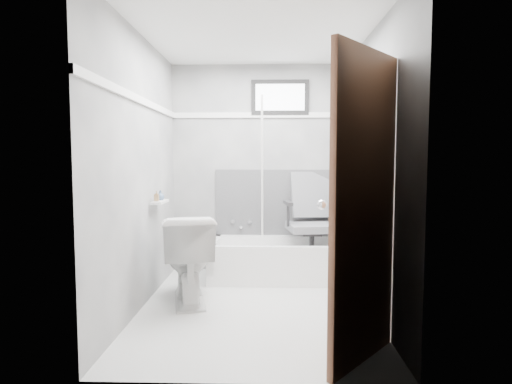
{
  "coord_description": "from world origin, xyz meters",
  "views": [
    {
      "loc": [
        0.12,
        -3.7,
        1.31
      ],
      "look_at": [
        0.0,
        0.35,
        1.0
      ],
      "focal_mm": 30.0,
      "sensor_mm": 36.0,
      "label": 1
    }
  ],
  "objects_px": {
    "soap_bottle_b": "(160,195)",
    "toilet": "(188,258)",
    "office_chair": "(312,220)",
    "bathtub": "(278,260)",
    "soap_bottle_a": "(157,196)",
    "door": "(421,215)"
  },
  "relations": [
    {
      "from": "office_chair",
      "to": "soap_bottle_a",
      "type": "xyz_separation_m",
      "value": [
        -1.54,
        -0.68,
        0.32
      ]
    },
    {
      "from": "bathtub",
      "to": "toilet",
      "type": "height_order",
      "value": "toilet"
    },
    {
      "from": "bathtub",
      "to": "soap_bottle_b",
      "type": "xyz_separation_m",
      "value": [
        -1.17,
        -0.5,
        0.75
      ]
    },
    {
      "from": "soap_bottle_a",
      "to": "soap_bottle_b",
      "type": "bearing_deg",
      "value": 90.0
    },
    {
      "from": "bathtub",
      "to": "toilet",
      "type": "bearing_deg",
      "value": -137.46
    },
    {
      "from": "soap_bottle_b",
      "to": "toilet",
      "type": "bearing_deg",
      "value": -41.63
    },
    {
      "from": "office_chair",
      "to": "soap_bottle_a",
      "type": "height_order",
      "value": "office_chair"
    },
    {
      "from": "soap_bottle_a",
      "to": "soap_bottle_b",
      "type": "relative_size",
      "value": 0.95
    },
    {
      "from": "toilet",
      "to": "bathtub",
      "type": "bearing_deg",
      "value": -150.57
    },
    {
      "from": "door",
      "to": "soap_bottle_a",
      "type": "distance_m",
      "value": 2.48
    },
    {
      "from": "bathtub",
      "to": "soap_bottle_a",
      "type": "relative_size",
      "value": 15.8
    },
    {
      "from": "soap_bottle_a",
      "to": "toilet",
      "type": "bearing_deg",
      "value": -24.29
    },
    {
      "from": "office_chair",
      "to": "soap_bottle_b",
      "type": "relative_size",
      "value": 10.54
    },
    {
      "from": "bathtub",
      "to": "office_chair",
      "type": "relative_size",
      "value": 1.42
    },
    {
      "from": "office_chair",
      "to": "door",
      "type": "bearing_deg",
      "value": -89.07
    },
    {
      "from": "door",
      "to": "soap_bottle_a",
      "type": "height_order",
      "value": "door"
    },
    {
      "from": "door",
      "to": "soap_bottle_b",
      "type": "xyz_separation_m",
      "value": [
        -1.92,
        1.71,
        -0.04
      ]
    },
    {
      "from": "bathtub",
      "to": "soap_bottle_a",
      "type": "distance_m",
      "value": 1.53
    },
    {
      "from": "bathtub",
      "to": "soap_bottle_b",
      "type": "bearing_deg",
      "value": -157.04
    },
    {
      "from": "office_chair",
      "to": "soap_bottle_b",
      "type": "xyz_separation_m",
      "value": [
        -1.54,
        -0.54,
        0.31
      ]
    },
    {
      "from": "office_chair",
      "to": "door",
      "type": "xyz_separation_m",
      "value": [
        0.38,
        -2.26,
        0.35
      ]
    },
    {
      "from": "office_chair",
      "to": "door",
      "type": "distance_m",
      "value": 2.31
    }
  ]
}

